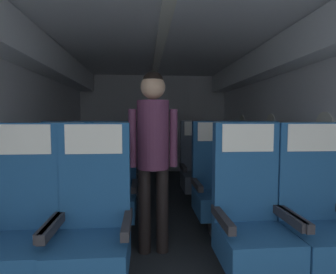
# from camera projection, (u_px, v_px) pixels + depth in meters

# --- Properties ---
(ground) EXTENTS (3.50, 6.15, 0.02)m
(ground) POSITION_uv_depth(u_px,v_px,m) (162.00, 219.00, 3.20)
(ground) COLOR #23282D
(fuselage_shell) EXTENTS (3.38, 5.80, 2.22)m
(fuselage_shell) POSITION_uv_depth(u_px,v_px,m) (161.00, 88.00, 3.36)
(fuselage_shell) COLOR silver
(fuselage_shell) RESTS_ON ground
(seat_a_left_window) EXTENTS (0.50, 0.50, 1.17)m
(seat_a_left_window) POSITION_uv_depth(u_px,v_px,m) (18.00, 229.00, 1.72)
(seat_a_left_window) COLOR #38383D
(seat_a_left_window) RESTS_ON ground
(seat_a_left_aisle) EXTENTS (0.50, 0.50, 1.17)m
(seat_a_left_aisle) POSITION_uv_depth(u_px,v_px,m) (93.00, 228.00, 1.74)
(seat_a_left_aisle) COLOR #38383D
(seat_a_left_aisle) RESTS_ON ground
(seat_a_right_aisle) EXTENTS (0.50, 0.50, 1.17)m
(seat_a_right_aisle) POSITION_uv_depth(u_px,v_px,m) (317.00, 219.00, 1.89)
(seat_a_right_aisle) COLOR #38383D
(seat_a_right_aisle) RESTS_ON ground
(seat_a_right_window) EXTENTS (0.50, 0.50, 1.17)m
(seat_a_right_window) POSITION_uv_depth(u_px,v_px,m) (251.00, 221.00, 1.86)
(seat_a_right_window) COLOR #38383D
(seat_a_right_window) RESTS_ON ground
(seat_b_left_window) EXTENTS (0.50, 0.50, 1.17)m
(seat_b_left_window) POSITION_uv_depth(u_px,v_px,m) (64.00, 190.00, 2.66)
(seat_b_left_window) COLOR #38383D
(seat_b_left_window) RESTS_ON ground
(seat_b_left_aisle) EXTENTS (0.50, 0.50, 1.17)m
(seat_b_left_aisle) POSITION_uv_depth(u_px,v_px,m) (112.00, 189.00, 2.71)
(seat_b_left_aisle) COLOR #38383D
(seat_b_left_aisle) RESTS_ON ground
(seat_b_right_aisle) EXTENTS (0.50, 0.50, 1.17)m
(seat_b_right_aisle) POSITION_uv_depth(u_px,v_px,m) (260.00, 186.00, 2.83)
(seat_b_right_aisle) COLOR #38383D
(seat_b_right_aisle) RESTS_ON ground
(seat_b_right_window) EXTENTS (0.50, 0.50, 1.17)m
(seat_b_right_window) POSITION_uv_depth(u_px,v_px,m) (217.00, 187.00, 2.79)
(seat_b_right_window) COLOR #38383D
(seat_b_right_window) RESTS_ON ground
(seat_c_left_window) EXTENTS (0.50, 0.50, 1.17)m
(seat_c_left_window) POSITION_uv_depth(u_px,v_px,m) (86.00, 171.00, 3.62)
(seat_c_left_window) COLOR #38383D
(seat_c_left_window) RESTS_ON ground
(seat_c_left_aisle) EXTENTS (0.50, 0.50, 1.17)m
(seat_c_left_aisle) POSITION_uv_depth(u_px,v_px,m) (120.00, 171.00, 3.65)
(seat_c_left_aisle) COLOR #38383D
(seat_c_left_aisle) RESTS_ON ground
(seat_c_right_aisle) EXTENTS (0.50, 0.50, 1.17)m
(seat_c_right_aisle) POSITION_uv_depth(u_px,v_px,m) (231.00, 169.00, 3.79)
(seat_c_right_aisle) COLOR #38383D
(seat_c_right_aisle) RESTS_ON ground
(seat_c_right_window) EXTENTS (0.50, 0.50, 1.17)m
(seat_c_right_window) POSITION_uv_depth(u_px,v_px,m) (198.00, 169.00, 3.75)
(seat_c_right_window) COLOR #38383D
(seat_c_right_window) RESTS_ON ground
(flight_attendant) EXTENTS (0.43, 0.28, 1.61)m
(flight_attendant) POSITION_uv_depth(u_px,v_px,m) (153.00, 142.00, 2.34)
(flight_attendant) COLOR black
(flight_attendant) RESTS_ON ground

